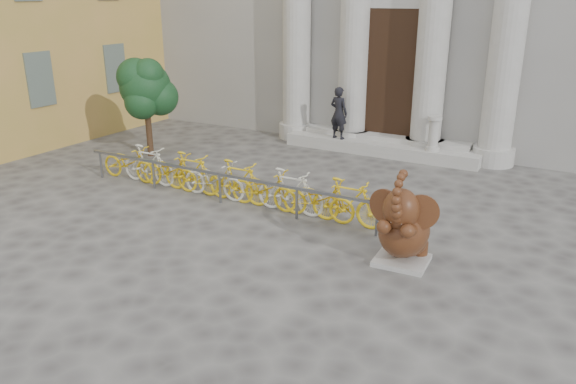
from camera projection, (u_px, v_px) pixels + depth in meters
The scene contains 7 objects.
ground at pixel (184, 281), 9.50m from camera, with size 80.00×80.00×0.00m, color #474442.
entrance_steps at pixel (382, 147), 17.15m from camera, with size 6.00×1.20×0.36m, color #A8A59E.
elephant_statue at pixel (404, 229), 9.92m from camera, with size 1.24×1.39×1.85m.
bike_rack at pixel (226, 179), 13.13m from camera, with size 8.09×0.53×1.00m.
tree at pixel (146, 88), 16.18m from camera, with size 1.67×1.52×2.90m.
pedestrian at pixel (339, 113), 17.15m from camera, with size 0.58×0.38×1.60m, color black.
balustrade_post at pixel (434, 135), 15.93m from camera, with size 0.40×0.40×0.99m.
Camera 1 is at (5.70, -6.48, 4.61)m, focal length 35.00 mm.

